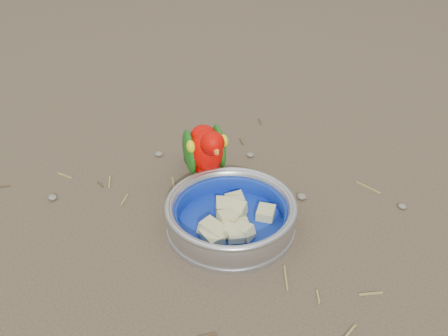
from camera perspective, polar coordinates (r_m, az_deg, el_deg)
The scene contains 6 objects.
ground at distance 0.93m, azimuth -2.18°, elevation -8.29°, with size 60.00×60.00×0.00m, color #4D3E2F.
food_bowl at distance 0.94m, azimuth 0.77°, elevation -6.58°, with size 0.24×0.24×0.02m, color #B2B2BA.
bowl_wall at distance 0.93m, azimuth 0.78°, elevation -5.17°, with size 0.24×0.24×0.04m, color #B2B2BA, non-canonical shape.
fruit_wedges at distance 0.93m, azimuth 0.78°, elevation -5.51°, with size 0.14×0.14×0.03m, color #C8C280, non-canonical shape.
lory_parrot at distance 1.02m, azimuth -2.05°, elevation 1.40°, with size 0.09×0.18×0.15m, color #CE0500, non-canonical shape.
ground_debris at distance 0.96m, azimuth 0.02°, elevation -6.01°, with size 0.90×0.80×0.01m, color olive, non-canonical shape.
Camera 1 is at (0.44, -0.53, 0.62)m, focal length 40.00 mm.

